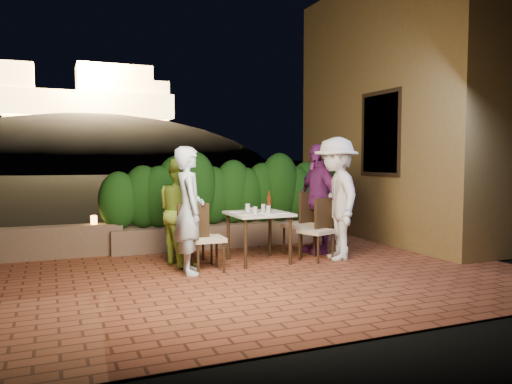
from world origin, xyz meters
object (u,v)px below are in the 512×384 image
bowl (250,209)px  diner_purple (318,199)px  chair_right_front (316,230)px  diner_white (336,198)px  chair_left_back (197,234)px  beer_bottle (269,201)px  chair_right_back (301,224)px  chair_left_front (208,237)px  diner_green (181,211)px  dining_table (259,237)px  diner_blue (189,210)px  parapet_lamp (94,220)px

bowl → diner_purple: size_ratio=0.08×
chair_right_front → diner_white: diner_white is taller
bowl → chair_left_back: size_ratio=0.18×
beer_bottle → diner_white: size_ratio=0.17×
chair_right_back → diner_white: diner_white is taller
chair_left_front → diner_purple: size_ratio=0.53×
beer_bottle → chair_right_back: 0.81m
chair_right_front → chair_right_back: chair_right_back is taller
chair_right_back → diner_green: (-1.97, 0.01, 0.28)m
chair_right_front → dining_table: bearing=-36.0°
chair_right_back → diner_purple: diner_purple is taller
dining_table → diner_blue: bearing=-164.4°
chair_left_back → bowl: bearing=-3.9°
diner_purple → dining_table: bearing=-77.4°
diner_blue → chair_right_front: bearing=-80.9°
dining_table → parapet_lamp: bearing=146.3°
chair_right_back → dining_table: bearing=-2.4°
chair_left_back → diner_green: (-0.24, 0.01, 0.35)m
chair_left_front → chair_right_front: size_ratio=1.00×
chair_left_back → chair_right_front: chair_right_front is taller
bowl → chair_left_back: chair_left_back is taller
chair_left_back → diner_white: size_ratio=0.46×
chair_left_front → parapet_lamp: size_ratio=6.76×
chair_right_back → diner_blue: 2.12m
beer_bottle → diner_white: diner_white is taller
diner_purple → parapet_lamp: size_ratio=12.83×
beer_bottle → diner_green: bearing=169.6°
chair_right_front → chair_right_back: size_ratio=0.94×
chair_right_front → chair_right_back: (-0.01, 0.48, 0.03)m
bowl → diner_blue: diner_blue is taller
dining_table → chair_right_front: (0.87, -0.21, 0.10)m
bowl → diner_purple: (1.20, 0.01, 0.13)m
diner_white → bowl: bearing=-102.6°
bowl → diner_green: (-1.10, -0.02, 0.02)m
chair_left_front → diner_white: bearing=3.2°
diner_green → diner_purple: size_ratio=0.87×
beer_bottle → diner_green: 1.33m
chair_right_front → diner_purple: (0.32, 0.52, 0.43)m
dining_table → diner_green: diner_green is taller
diner_green → parapet_lamp: (-1.12, 1.22, -0.21)m
diner_blue → chair_left_front: bearing=-77.8°
chair_left_back → chair_right_back: 1.73m
beer_bottle → diner_purple: bearing=15.3°
diner_green → parapet_lamp: bearing=28.4°
diner_blue → chair_left_back: bearing=-18.3°
chair_left_front → chair_left_back: (0.00, 0.56, -0.04)m
chair_right_front → parapet_lamp: bearing=-50.9°
chair_right_front → diner_green: size_ratio=0.60×
beer_bottle → diner_purple: 1.03m
diner_green → parapet_lamp: size_ratio=11.21×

